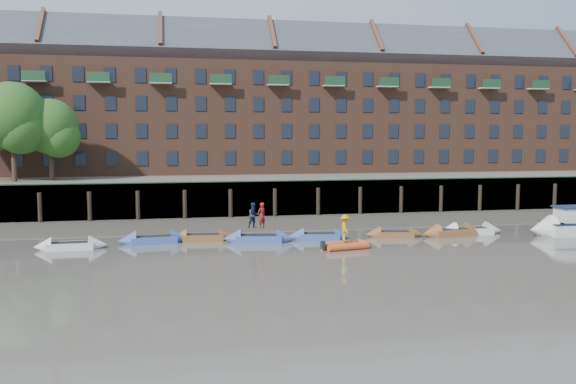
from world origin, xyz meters
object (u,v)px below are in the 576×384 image
object	(u,v)px
motor_launch	(565,226)
person_rower_a	(262,215)
rowboat_0	(71,246)
rowboat_3	(259,238)
rowboat_7	(470,231)
rib_tender	(346,245)
rowboat_6	(452,232)
person_rib_crew	(345,228)
person_rower_b	(254,215)
rowboat_1	(154,239)
rowboat_2	(203,237)
rowboat_4	(319,236)
rowboat_5	(394,234)

from	to	relation	value
motor_launch	person_rower_a	xyz separation A→B (m)	(-22.53, 1.31, 1.16)
rowboat_0	rowboat_3	xyz separation A→B (m)	(12.38, 0.34, 0.02)
rowboat_3	person_rower_a	distance (m)	1.62
rowboat_7	person_rower_a	size ratio (longest dim) A/B	2.74
rowboat_7	rib_tender	distance (m)	11.49
rowboat_6	rowboat_7	world-z (taller)	rowboat_6
person_rower_a	person_rib_crew	distance (m)	6.10
person_rower_a	person_rib_crew	bearing A→B (deg)	110.57
person_rower_a	person_rower_b	distance (m)	0.54
motor_launch	person_rib_crew	size ratio (longest dim) A/B	3.85
rowboat_1	rowboat_2	bearing A→B (deg)	-0.41
person_rower_a	rib_tender	bearing A→B (deg)	110.46
rowboat_4	person_rib_crew	xyz separation A→B (m)	(0.84, -3.71, 1.14)
rowboat_0	rowboat_3	world-z (taller)	rowboat_3
rowboat_4	rowboat_5	size ratio (longest dim) A/B	1.05
rowboat_7	rowboat_3	bearing A→B (deg)	-175.18
rowboat_4	rowboat_7	size ratio (longest dim) A/B	0.93
rowboat_2	motor_launch	bearing A→B (deg)	-2.62
rowboat_3	rowboat_7	world-z (taller)	rowboat_3
rowboat_3	motor_launch	bearing A→B (deg)	6.24
person_rower_a	person_rower_b	size ratio (longest dim) A/B	1.01
person_rower_b	rowboat_5	bearing A→B (deg)	-17.01
rowboat_4	rowboat_7	xyz separation A→B (m)	(11.72, 0.15, 0.02)
rowboat_2	rowboat_4	xyz separation A→B (m)	(8.14, -1.08, -0.00)
rowboat_7	person_rower_a	distance (m)	15.96
rowboat_2	rib_tender	size ratio (longest dim) A/B	1.41
rowboat_4	rowboat_6	size ratio (longest dim) A/B	0.89
rowboat_6	person_rower_a	bearing A→B (deg)	171.75
rowboat_4	person_rib_crew	world-z (taller)	person_rib_crew
rowboat_5	rowboat_7	xyz separation A→B (m)	(6.10, 0.22, 0.03)
rowboat_2	rowboat_5	xyz separation A→B (m)	(13.75, -1.16, -0.01)
rowboat_0	person_rower_b	distance (m)	12.18
rowboat_3	rib_tender	distance (m)	6.34
person_rib_crew	rowboat_7	bearing A→B (deg)	-67.10
rowboat_4	rowboat_7	distance (m)	11.72
rowboat_0	rowboat_5	distance (m)	22.36
motor_launch	rowboat_5	bearing A→B (deg)	-8.67
rowboat_5	rib_tender	distance (m)	5.98
rowboat_7	person_rower_b	size ratio (longest dim) A/B	2.76
rowboat_7	rowboat_2	bearing A→B (deg)	-179.36
rowboat_7	person_rib_crew	size ratio (longest dim) A/B	2.83
rowboat_5	rowboat_3	bearing A→B (deg)	-169.89
rowboat_6	rib_tender	distance (m)	9.73
rowboat_3	rib_tender	bearing A→B (deg)	-24.21
rowboat_5	person_rower_a	world-z (taller)	person_rower_a
rowboat_0	motor_launch	distance (m)	35.13
rowboat_2	person_rib_crew	xyz separation A→B (m)	(8.98, -4.79, 1.14)
person_rower_b	rowboat_0	bearing A→B (deg)	165.31
rowboat_4	person_rib_crew	distance (m)	3.97
rowboat_0	person_rib_crew	distance (m)	17.88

